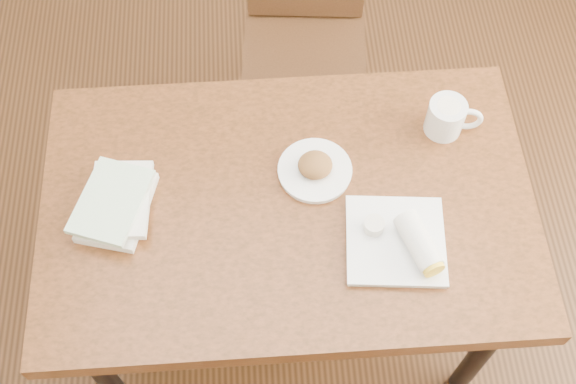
{
  "coord_description": "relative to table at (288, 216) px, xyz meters",
  "views": [
    {
      "loc": [
        -0.06,
        -0.91,
        2.4
      ],
      "look_at": [
        0.0,
        0.0,
        0.8
      ],
      "focal_mm": 45.0,
      "sensor_mm": 36.0,
      "label": 1
    }
  ],
  "objects": [
    {
      "name": "plate_scone",
      "position": [
        0.08,
        0.08,
        0.1
      ],
      "size": [
        0.2,
        0.2,
        0.06
      ],
      "color": "white",
      "rests_on": "table"
    },
    {
      "name": "book_stack",
      "position": [
        -0.44,
        0.01,
        0.11
      ],
      "size": [
        0.22,
        0.27,
        0.06
      ],
      "color": "white",
      "rests_on": "table"
    },
    {
      "name": "table",
      "position": [
        0.0,
        0.0,
        0.0
      ],
      "size": [
        1.29,
        0.82,
        0.75
      ],
      "color": "brown",
      "rests_on": "ground"
    },
    {
      "name": "coffee_mug",
      "position": [
        0.45,
        0.2,
        0.14
      ],
      "size": [
        0.15,
        0.1,
        0.1
      ],
      "color": "white",
      "rests_on": "table"
    },
    {
      "name": "chair_far",
      "position": [
        0.11,
        0.79,
        -0.12
      ],
      "size": [
        0.46,
        0.46,
        0.95
      ],
      "color": "#3F2512",
      "rests_on": "ground"
    },
    {
      "name": "ground",
      "position": [
        0.0,
        0.0,
        -0.67
      ],
      "size": [
        4.0,
        5.0,
        0.01
      ],
      "primitive_type": "cube",
      "color": "#472814",
      "rests_on": "ground"
    },
    {
      "name": "plate_burrito",
      "position": [
        0.28,
        -0.15,
        0.11
      ],
      "size": [
        0.27,
        0.27,
        0.08
      ],
      "color": "white",
      "rests_on": "table"
    }
  ]
}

